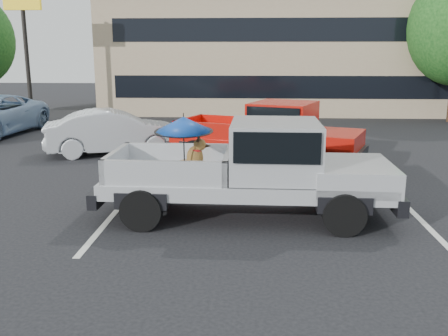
{
  "coord_description": "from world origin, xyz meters",
  "views": [
    {
      "loc": [
        -0.3,
        -7.64,
        3.14
      ],
      "look_at": [
        -0.72,
        0.3,
        1.3
      ],
      "focal_mm": 40.0,
      "sensor_mm": 36.0,
      "label": 1
    }
  ],
  "objects_px": {
    "silver_pickup": "(262,164)",
    "tree_back": "(355,31)",
    "silver_sedan": "(115,132)",
    "red_pickup": "(277,131)",
    "motel_sign": "(23,16)"
  },
  "relations": [
    {
      "from": "silver_pickup",
      "to": "tree_back",
      "type": "bearing_deg",
      "value": 75.93
    },
    {
      "from": "motel_sign",
      "to": "silver_pickup",
      "type": "height_order",
      "value": "motel_sign"
    },
    {
      "from": "motel_sign",
      "to": "silver_sedan",
      "type": "height_order",
      "value": "motel_sign"
    },
    {
      "from": "red_pickup",
      "to": "silver_pickup",
      "type": "bearing_deg",
      "value": -75.37
    },
    {
      "from": "tree_back",
      "to": "red_pickup",
      "type": "xyz_separation_m",
      "value": [
        -5.54,
        -17.74,
        -3.42
      ]
    },
    {
      "from": "red_pickup",
      "to": "silver_sedan",
      "type": "relative_size",
      "value": 1.37
    },
    {
      "from": "tree_back",
      "to": "motel_sign",
      "type": "bearing_deg",
      "value": -147.99
    },
    {
      "from": "silver_pickup",
      "to": "silver_sedan",
      "type": "xyz_separation_m",
      "value": [
        -4.52,
        6.03,
        -0.35
      ]
    },
    {
      "from": "tree_back",
      "to": "red_pickup",
      "type": "height_order",
      "value": "tree_back"
    },
    {
      "from": "motel_sign",
      "to": "red_pickup",
      "type": "bearing_deg",
      "value": -36.48
    },
    {
      "from": "tree_back",
      "to": "silver_pickup",
      "type": "xyz_separation_m",
      "value": [
        -6.06,
        -22.29,
        -3.36
      ]
    },
    {
      "from": "silver_pickup",
      "to": "red_pickup",
      "type": "bearing_deg",
      "value": 84.61
    },
    {
      "from": "motel_sign",
      "to": "silver_pickup",
      "type": "xyz_separation_m",
      "value": [
        9.94,
        -12.29,
        -3.6
      ]
    },
    {
      "from": "tree_back",
      "to": "silver_sedan",
      "type": "distance_m",
      "value": 19.75
    },
    {
      "from": "silver_pickup",
      "to": "red_pickup",
      "type": "height_order",
      "value": "silver_pickup"
    }
  ]
}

